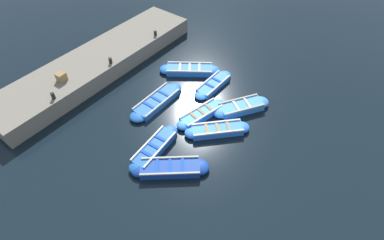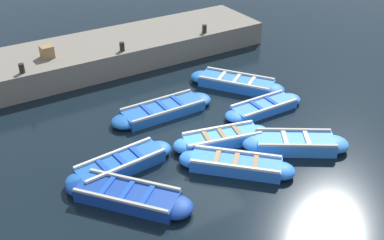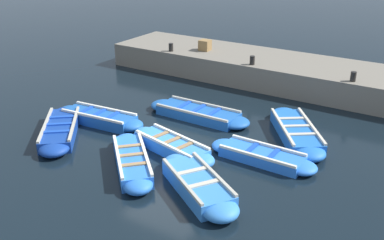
{
  "view_description": "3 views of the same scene",
  "coord_description": "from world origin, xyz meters",
  "views": [
    {
      "loc": [
        7.09,
        -8.71,
        11.5
      ],
      "look_at": [
        0.6,
        -0.24,
        0.29
      ],
      "focal_mm": 28.0,
      "sensor_mm": 36.0,
      "label": 1
    },
    {
      "loc": [
        10.09,
        -6.43,
        7.96
      ],
      "look_at": [
        -0.65,
        0.2,
        0.28
      ],
      "focal_mm": 42.0,
      "sensor_mm": 36.0,
      "label": 2
    },
    {
      "loc": [
        10.19,
        7.18,
        6.04
      ],
      "look_at": [
        -0.58,
        0.38,
        0.54
      ],
      "focal_mm": 42.0,
      "sensor_mm": 36.0,
      "label": 3
    }
  ],
  "objects": [
    {
      "name": "boat_drifting",
      "position": [
        -0.24,
        2.91,
        0.15
      ],
      "size": [
        0.9,
        3.16,
        0.36
      ],
      "color": "blue",
      "rests_on": "ground"
    },
    {
      "name": "quay_wall",
      "position": [
        -6.93,
        0.0,
        0.5
      ],
      "size": [
        3.27,
        13.79,
        1.0
      ],
      "color": "slate",
      "rests_on": "ground"
    },
    {
      "name": "bollard_north",
      "position": [
        -5.64,
        -3.91,
        1.18
      ],
      "size": [
        0.2,
        0.2,
        0.35
      ],
      "primitive_type": "cylinder",
      "color": "black",
      "rests_on": "quay_wall"
    },
    {
      "name": "boat_centre",
      "position": [
        0.24,
        -2.76,
        0.19
      ],
      "size": [
        1.06,
        3.4,
        0.43
      ],
      "color": "#1E59AD",
      "rests_on": "ground"
    },
    {
      "name": "boat_tucked",
      "position": [
        -2.21,
        3.17,
        0.19
      ],
      "size": [
        3.58,
        2.92,
        0.44
      ],
      "color": "blue",
      "rests_on": "ground"
    },
    {
      "name": "boat_outer_right",
      "position": [
        -1.9,
        -0.21,
        0.17
      ],
      "size": [
        1.02,
        3.81,
        0.39
      ],
      "color": "#1E59AD",
      "rests_on": "ground"
    },
    {
      "name": "ground_plane",
      "position": [
        0.0,
        0.0,
        0.0
      ],
      "size": [
        120.0,
        120.0,
        0.0
      ],
      "primitive_type": "plane",
      "color": "black"
    },
    {
      "name": "bollard_mid_north",
      "position": [
        -5.64,
        0.0,
        1.18
      ],
      "size": [
        0.2,
        0.2,
        0.35
      ],
      "primitive_type": "cylinder",
      "color": "black",
      "rests_on": "quay_wall"
    },
    {
      "name": "boat_end_of_row",
      "position": [
        0.67,
        0.48,
        0.19
      ],
      "size": [
        1.42,
        3.23,
        0.43
      ],
      "color": "#3884E0",
      "rests_on": "ground"
    },
    {
      "name": "wooden_crate",
      "position": [
        -6.56,
        -2.73,
        1.23
      ],
      "size": [
        0.48,
        0.48,
        0.46
      ],
      "primitive_type": "cube",
      "rotation": [
        0.0,
        0.0,
        0.05
      ],
      "color": "olive",
      "rests_on": "quay_wall"
    },
    {
      "name": "boat_outer_left",
      "position": [
        2.08,
        2.22,
        0.2
      ],
      "size": [
        2.51,
        3.21,
        0.47
      ],
      "color": "#3884E0",
      "rests_on": "ground"
    },
    {
      "name": "boat_far_corner",
      "position": [
        1.98,
        0.06,
        0.18
      ],
      "size": [
        2.87,
        2.92,
        0.42
      ],
      "color": "blue",
      "rests_on": "ground"
    },
    {
      "name": "boat_bow_out",
      "position": [
        1.58,
        -3.15,
        0.18
      ],
      "size": [
        3.32,
        2.97,
        0.42
      ],
      "color": "navy",
      "rests_on": "ground"
    },
    {
      "name": "bollard_mid_south",
      "position": [
        -5.64,
        3.91,
        1.18
      ],
      "size": [
        0.2,
        0.2,
        0.35
      ],
      "primitive_type": "cylinder",
      "color": "black",
      "rests_on": "quay_wall"
    }
  ]
}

